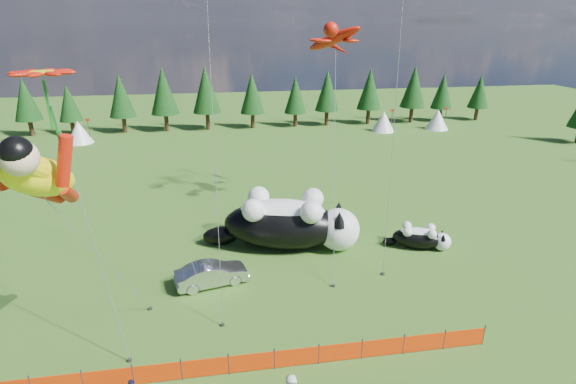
% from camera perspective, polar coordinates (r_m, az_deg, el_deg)
% --- Properties ---
extents(ground, '(160.00, 160.00, 0.00)m').
position_cam_1_polar(ground, '(23.66, -5.23, -16.85)').
color(ground, '#12390A').
rests_on(ground, ground).
extents(safety_fence, '(22.06, 0.06, 1.10)m').
position_cam_1_polar(safety_fence, '(21.03, -4.62, -20.73)').
color(safety_fence, '#262626').
rests_on(safety_fence, ground).
extents(tree_line, '(90.00, 4.00, 8.00)m').
position_cam_1_polar(tree_line, '(64.56, -8.42, 11.39)').
color(tree_line, black).
rests_on(tree_line, ground).
extents(festival_tents, '(50.00, 3.20, 2.80)m').
position_cam_1_polar(festival_tents, '(61.31, 2.26, 8.62)').
color(festival_tents, white).
rests_on(festival_tents, ground).
extents(cat_large, '(10.54, 5.55, 3.86)m').
position_cam_1_polar(cat_large, '(30.14, 0.20, -3.84)').
color(cat_large, black).
rests_on(cat_large, ground).
extents(cat_small, '(4.33, 2.70, 1.63)m').
position_cam_1_polar(cat_small, '(31.76, 16.52, -5.54)').
color(cat_small, black).
rests_on(cat_small, ground).
extents(car, '(4.42, 2.35, 1.38)m').
position_cam_1_polar(car, '(26.87, -9.65, -10.23)').
color(car, silver).
rests_on(car, ground).
extents(superhero_kite, '(5.65, 6.52, 11.67)m').
position_cam_1_polar(superhero_kite, '(19.68, -29.00, 1.71)').
color(superhero_kite, '#FFEE0D').
rests_on(superhero_kite, ground).
extents(gecko_kite, '(6.80, 15.21, 17.60)m').
position_cam_1_polar(gecko_kite, '(34.31, 5.85, 18.79)').
color(gecko_kite, red).
rests_on(gecko_kite, ground).
extents(flower_kite, '(4.24, 4.86, 12.93)m').
position_cam_1_polar(flower_kite, '(21.52, -28.68, 12.71)').
color(flower_kite, red).
rests_on(flower_kite, ground).
extents(diamond_kite_a, '(0.99, 5.13, 17.29)m').
position_cam_1_polar(diamond_kite_a, '(23.60, -10.25, 22.92)').
color(diamond_kite_a, blue).
rests_on(diamond_kite_a, ground).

